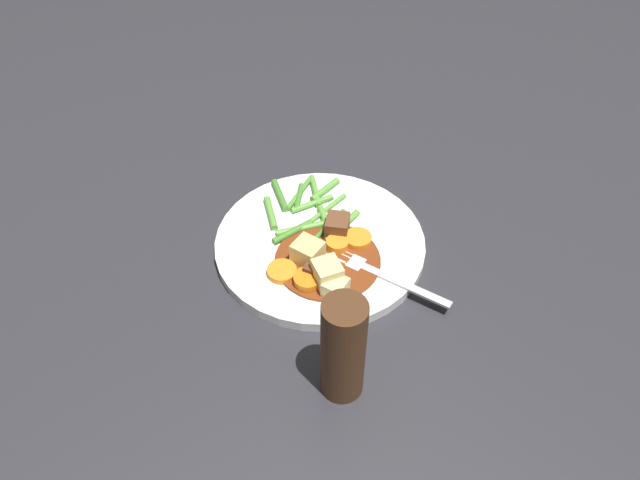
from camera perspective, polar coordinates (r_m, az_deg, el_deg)
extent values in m
plane|color=#2D2D33|center=(0.80, 0.00, -0.69)|extent=(3.00, 3.00, 0.00)
cylinder|color=white|center=(0.80, 0.00, -0.35)|extent=(0.26, 0.26, 0.01)
cylinder|color=brown|center=(0.76, 0.69, -1.85)|extent=(0.13, 0.13, 0.00)
cylinder|color=orange|center=(0.78, 1.58, -0.41)|extent=(0.04, 0.04, 0.01)
cylinder|color=orange|center=(0.75, -3.47, -2.87)|extent=(0.04, 0.04, 0.01)
cylinder|color=orange|center=(0.74, -1.13, -3.68)|extent=(0.04, 0.04, 0.01)
cylinder|color=orange|center=(0.78, 3.45, 0.03)|extent=(0.04, 0.04, 0.01)
cube|color=#EAD68C|center=(0.73, 0.67, -3.12)|extent=(0.03, 0.03, 0.03)
cube|color=#EAD68C|center=(0.72, 1.41, -4.39)|extent=(0.04, 0.04, 0.02)
cube|color=#E5CC7A|center=(0.75, -1.11, -1.19)|extent=(0.04, 0.04, 0.03)
cube|color=#56331E|center=(0.74, -0.46, -2.84)|extent=(0.03, 0.03, 0.02)
cube|color=brown|center=(0.78, 1.73, 1.00)|extent=(0.04, 0.04, 0.03)
cylinder|color=#4C8E33|center=(0.84, -1.92, 3.89)|extent=(0.05, 0.03, 0.01)
cylinder|color=#4C8E33|center=(0.85, -3.66, 4.08)|extent=(0.06, 0.02, 0.01)
cylinder|color=#599E38|center=(0.85, -1.82, 4.34)|extent=(0.05, 0.06, 0.01)
cylinder|color=#66AD42|center=(0.81, 0.53, 1.69)|extent=(0.06, 0.02, 0.01)
cylinder|color=#66AD42|center=(0.80, 2.02, 1.23)|extent=(0.04, 0.06, 0.01)
cylinder|color=#66AD42|center=(0.85, -0.43, 4.44)|extent=(0.06, 0.02, 0.01)
cylinder|color=#66AD42|center=(0.85, 0.45, 4.57)|extent=(0.03, 0.05, 0.01)
cylinder|color=#4C8E33|center=(0.79, -2.49, 0.74)|extent=(0.02, 0.06, 0.01)
cylinder|color=#4C8E33|center=(0.80, 0.80, 1.33)|extent=(0.04, 0.06, 0.01)
cylinder|color=#66AD42|center=(0.82, -4.50, 2.46)|extent=(0.06, 0.02, 0.01)
cylinder|color=#66AD42|center=(0.83, -0.71, 3.30)|extent=(0.01, 0.06, 0.01)
cylinder|color=#66AD42|center=(0.82, 0.36, 2.63)|extent=(0.04, 0.08, 0.01)
cylinder|color=#66AD42|center=(0.80, -1.28, 1.15)|extent=(0.02, 0.08, 0.01)
cube|color=silver|center=(0.74, 7.75, -4.10)|extent=(0.10, 0.07, 0.00)
cube|color=silver|center=(0.76, 3.29, -2.12)|extent=(0.03, 0.03, 0.00)
cylinder|color=silver|center=(0.78, 1.70, -0.84)|extent=(0.04, 0.03, 0.00)
cylinder|color=silver|center=(0.77, 1.47, -1.12)|extent=(0.04, 0.03, 0.00)
cylinder|color=silver|center=(0.77, 1.23, -1.41)|extent=(0.04, 0.03, 0.00)
cylinder|color=silver|center=(0.77, 0.99, -1.70)|extent=(0.04, 0.03, 0.00)
cylinder|color=#4C2D19|center=(0.62, 2.11, -9.87)|extent=(0.04, 0.04, 0.13)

